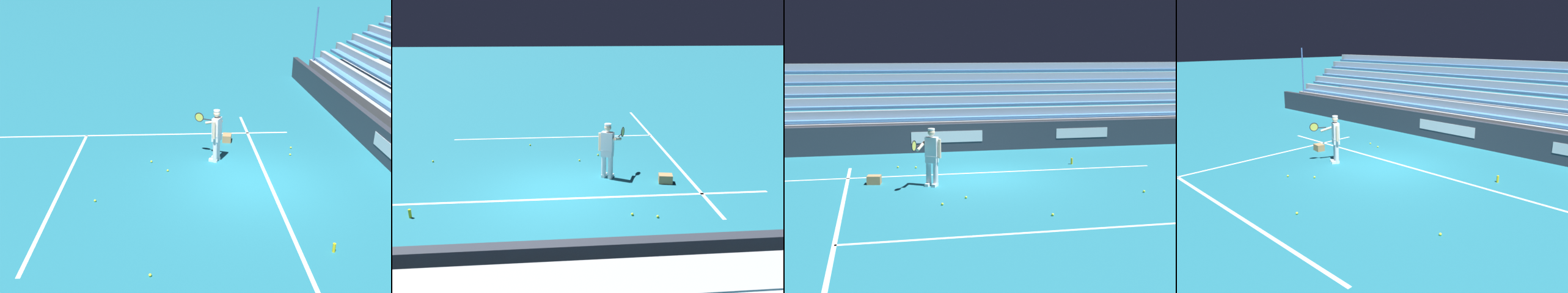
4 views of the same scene
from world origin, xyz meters
TOP-DOWN VIEW (x-y plane):
  - ground_plane at (0.00, 0.00)m, footprint 160.00×160.00m
  - court_baseline_white at (0.00, -0.50)m, footprint 12.00×0.10m
  - court_sideline_white at (4.11, 4.00)m, footprint 0.10×12.00m
  - court_service_line_white at (0.00, 5.50)m, footprint 8.22×0.10m
  - back_wall_sponsor_board at (-0.01, -4.48)m, footprint 25.88×0.25m
  - bleacher_stand at (0.00, -7.11)m, footprint 24.59×4.00m
  - tennis_player at (1.63, 0.93)m, footprint 0.90×0.89m
  - ball_box_cardboard at (3.30, 0.37)m, footprint 0.45×0.37m
  - tennis_ball_near_player at (1.57, 3.00)m, footprint 0.07×0.07m
  - tennis_ball_stray_back at (1.92, -1.59)m, footprint 0.07×0.07m
  - tennis_ball_on_baseline at (-0.95, 4.41)m, footprint 0.07×0.07m
  - tennis_ball_midcourt at (0.86, 2.47)m, footprint 0.07×0.07m
  - tennis_ball_by_box at (2.51, -1.76)m, footprint 0.07×0.07m
  - tennis_ball_far_left at (-4.17, 2.80)m, footprint 0.07×0.07m
  - water_bottle at (-3.52, -1.25)m, footprint 0.07×0.07m

SIDE VIEW (x-z plane):
  - ground_plane at x=0.00m, z-range 0.00..0.00m
  - court_baseline_white at x=0.00m, z-range 0.00..0.01m
  - court_sideline_white at x=4.11m, z-range 0.00..0.01m
  - court_service_line_white at x=0.00m, z-range 0.00..0.01m
  - tennis_ball_near_player at x=1.57m, z-range 0.00..0.07m
  - tennis_ball_stray_back at x=1.92m, z-range 0.00..0.07m
  - tennis_ball_on_baseline at x=-0.95m, z-range 0.00..0.07m
  - tennis_ball_midcourt at x=0.86m, z-range 0.00..0.07m
  - tennis_ball_by_box at x=2.51m, z-range 0.00..0.07m
  - tennis_ball_far_left at x=-4.17m, z-range 0.00..0.07m
  - water_bottle at x=-3.52m, z-range 0.00..0.22m
  - ball_box_cardboard at x=3.30m, z-range 0.00..0.26m
  - back_wall_sponsor_board at x=-0.01m, z-range 0.00..1.10m
  - bleacher_stand at x=0.00m, z-range -1.13..2.72m
  - tennis_player at x=1.63m, z-range 0.04..1.75m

